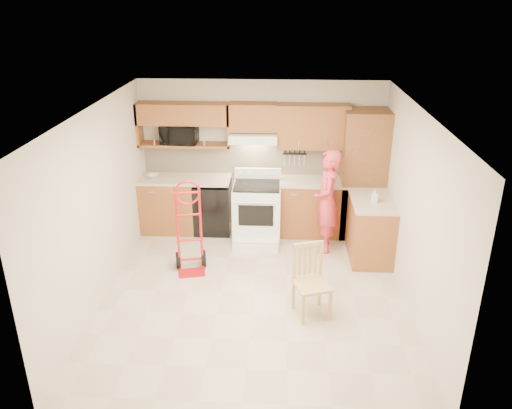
# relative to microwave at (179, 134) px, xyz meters

# --- Properties ---
(floor) EXTENTS (4.00, 4.50, 0.02)m
(floor) POSITION_rel_microwave_xyz_m (1.33, -2.08, -1.66)
(floor) COLOR beige
(floor) RESTS_ON ground
(ceiling) EXTENTS (4.00, 4.50, 0.02)m
(ceiling) POSITION_rel_microwave_xyz_m (1.33, -2.08, 0.86)
(ceiling) COLOR white
(ceiling) RESTS_ON ground
(wall_back) EXTENTS (4.00, 0.02, 2.50)m
(wall_back) POSITION_rel_microwave_xyz_m (1.33, 0.17, -0.40)
(wall_back) COLOR beige
(wall_back) RESTS_ON ground
(wall_front) EXTENTS (4.00, 0.02, 2.50)m
(wall_front) POSITION_rel_microwave_xyz_m (1.33, -4.34, -0.40)
(wall_front) COLOR beige
(wall_front) RESTS_ON ground
(wall_left) EXTENTS (0.02, 4.50, 2.50)m
(wall_left) POSITION_rel_microwave_xyz_m (-0.68, -2.08, -0.40)
(wall_left) COLOR beige
(wall_left) RESTS_ON ground
(wall_right) EXTENTS (0.02, 4.50, 2.50)m
(wall_right) POSITION_rel_microwave_xyz_m (3.34, -2.08, -0.40)
(wall_right) COLOR beige
(wall_right) RESTS_ON ground
(backsplash) EXTENTS (3.92, 0.03, 0.55)m
(backsplash) POSITION_rel_microwave_xyz_m (1.33, 0.15, -0.45)
(backsplash) COLOR beige
(backsplash) RESTS_ON wall_back
(lower_cab_left) EXTENTS (0.90, 0.60, 0.90)m
(lower_cab_left) POSITION_rel_microwave_xyz_m (-0.22, -0.14, -1.20)
(lower_cab_left) COLOR #9C5626
(lower_cab_left) RESTS_ON ground
(dishwasher) EXTENTS (0.60, 0.60, 0.85)m
(dishwasher) POSITION_rel_microwave_xyz_m (0.53, -0.14, -1.23)
(dishwasher) COLOR black
(dishwasher) RESTS_ON ground
(lower_cab_right) EXTENTS (1.14, 0.60, 0.90)m
(lower_cab_right) POSITION_rel_microwave_xyz_m (2.16, -0.14, -1.20)
(lower_cab_right) COLOR #9C5626
(lower_cab_right) RESTS_ON ground
(countertop_left) EXTENTS (1.50, 0.63, 0.04)m
(countertop_left) POSITION_rel_microwave_xyz_m (0.08, -0.13, -0.73)
(countertop_left) COLOR #C7B494
(countertop_left) RESTS_ON lower_cab_left
(countertop_right) EXTENTS (1.14, 0.63, 0.04)m
(countertop_right) POSITION_rel_microwave_xyz_m (2.16, -0.13, -0.73)
(countertop_right) COLOR #C7B494
(countertop_right) RESTS_ON lower_cab_right
(cab_return_right) EXTENTS (0.60, 1.00, 0.90)m
(cab_return_right) POSITION_rel_microwave_xyz_m (3.03, -0.94, -1.20)
(cab_return_right) COLOR #9C5626
(cab_return_right) RESTS_ON ground
(countertop_return) EXTENTS (0.63, 1.00, 0.04)m
(countertop_return) POSITION_rel_microwave_xyz_m (3.03, -0.94, -0.73)
(countertop_return) COLOR #C7B494
(countertop_return) RESTS_ON cab_return_right
(pantry_tall) EXTENTS (0.70, 0.60, 2.10)m
(pantry_tall) POSITION_rel_microwave_xyz_m (2.98, -0.14, -0.60)
(pantry_tall) COLOR brown
(pantry_tall) RESTS_ON ground
(upper_cab_left) EXTENTS (1.50, 0.33, 0.34)m
(upper_cab_left) POSITION_rel_microwave_xyz_m (0.08, 0.00, 0.33)
(upper_cab_left) COLOR #9C5626
(upper_cab_left) RESTS_ON wall_back
(upper_shelf_mw) EXTENTS (1.50, 0.33, 0.04)m
(upper_shelf_mw) POSITION_rel_microwave_xyz_m (0.08, 0.00, -0.18)
(upper_shelf_mw) COLOR #9C5626
(upper_shelf_mw) RESTS_ON wall_back
(upper_cab_center) EXTENTS (0.76, 0.33, 0.44)m
(upper_cab_center) POSITION_rel_microwave_xyz_m (1.21, 0.00, 0.29)
(upper_cab_center) COLOR #9C5626
(upper_cab_center) RESTS_ON wall_back
(upper_cab_right) EXTENTS (1.14, 0.33, 0.70)m
(upper_cab_right) POSITION_rel_microwave_xyz_m (2.16, 0.00, 0.15)
(upper_cab_right) COLOR #9C5626
(upper_cab_right) RESTS_ON wall_back
(range_hood) EXTENTS (0.76, 0.46, 0.14)m
(range_hood) POSITION_rel_microwave_xyz_m (1.21, -0.06, -0.02)
(range_hood) COLOR white
(range_hood) RESTS_ON wall_back
(knife_strip) EXTENTS (0.40, 0.05, 0.29)m
(knife_strip) POSITION_rel_microwave_xyz_m (1.88, 0.12, -0.41)
(knife_strip) COLOR black
(knife_strip) RESTS_ON backsplash
(microwave) EXTENTS (0.60, 0.42, 0.32)m
(microwave) POSITION_rel_microwave_xyz_m (0.00, 0.00, 0.00)
(microwave) COLOR black
(microwave) RESTS_ON upper_shelf_mw
(range) EXTENTS (0.76, 1.00, 1.12)m
(range) POSITION_rel_microwave_xyz_m (1.28, -0.46, -1.09)
(range) COLOR white
(range) RESTS_ON ground
(person) EXTENTS (0.42, 0.61, 1.63)m
(person) POSITION_rel_microwave_xyz_m (2.37, -0.74, -0.83)
(person) COLOR #DA3945
(person) RESTS_ON ground
(hand_truck) EXTENTS (0.58, 0.55, 1.26)m
(hand_truck) POSITION_rel_microwave_xyz_m (0.38, -1.51, -1.02)
(hand_truck) COLOR red
(hand_truck) RESTS_ON ground
(dining_chair) EXTENTS (0.54, 0.56, 0.92)m
(dining_chair) POSITION_rel_microwave_xyz_m (2.08, -2.52, -1.19)
(dining_chair) COLOR tan
(dining_chair) RESTS_ON ground
(soap_bottle) EXTENTS (0.11, 0.11, 0.21)m
(soap_bottle) POSITION_rel_microwave_xyz_m (3.03, -1.02, -0.61)
(soap_bottle) COLOR white
(soap_bottle) RESTS_ON countertop_return
(bowl) EXTENTS (0.22, 0.22, 0.05)m
(bowl) POSITION_rel_microwave_xyz_m (-0.45, -0.14, -0.69)
(bowl) COLOR white
(bowl) RESTS_ON countertop_left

